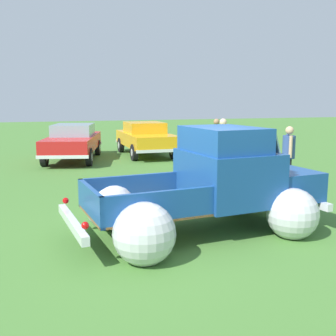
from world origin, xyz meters
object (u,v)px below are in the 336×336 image
object	(u,v)px
vintage_pickup_truck	(215,190)
spectator_1	(223,142)
show_car_1	(145,137)
spectator_0	(216,138)
spectator_2	(288,153)
show_car_0	(73,141)

from	to	relation	value
vintage_pickup_truck	spectator_1	xyz separation A→B (m)	(2.72, 5.46, 0.28)
show_car_1	spectator_0	distance (m)	3.75
vintage_pickup_truck	show_car_1	size ratio (longest dim) A/B	1.10
spectator_2	spectator_1	bearing A→B (deg)	-53.70
spectator_0	spectator_1	distance (m)	1.81
vintage_pickup_truck	spectator_1	bearing A→B (deg)	57.49
show_car_0	spectator_1	xyz separation A→B (m)	(4.46, -4.43, 0.25)
spectator_1	spectator_2	distance (m)	2.78
spectator_0	spectator_1	xyz separation A→B (m)	(-0.55, -1.73, 0.06)
spectator_2	spectator_0	bearing A→B (deg)	-66.32
show_car_1	vintage_pickup_truck	bearing A→B (deg)	-7.38
spectator_1	spectator_0	bearing A→B (deg)	-112.03
spectator_0	spectator_2	distance (m)	4.42
show_car_1	spectator_0	world-z (taller)	spectator_0
vintage_pickup_truck	show_car_0	size ratio (longest dim) A/B	0.97
spectator_0	spectator_2	world-z (taller)	spectator_0
show_car_0	show_car_1	distance (m)	3.16
spectator_0	spectator_2	size ratio (longest dim) A/B	1.00
show_car_0	spectator_1	bearing A→B (deg)	59.23
vintage_pickup_truck	spectator_0	distance (m)	7.90
show_car_0	show_car_1	size ratio (longest dim) A/B	1.13
vintage_pickup_truck	show_car_1	xyz separation A→B (m)	(1.38, 10.42, 0.02)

